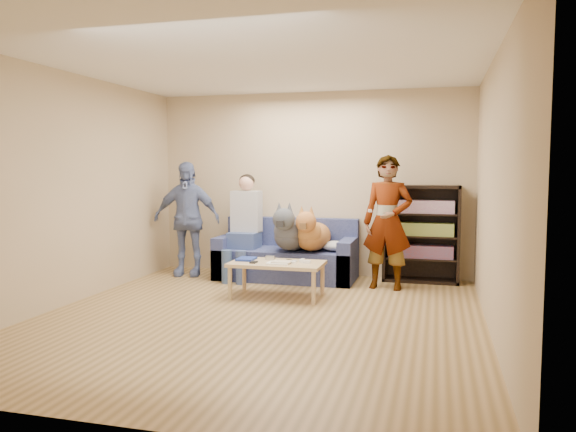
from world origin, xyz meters
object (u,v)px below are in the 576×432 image
(notebook_blue, at_px, (246,259))
(dog_gray, at_px, (292,233))
(person_standing_left, at_px, (187,219))
(coffee_table, at_px, (277,266))
(camera_silver, at_px, (270,258))
(sofa, at_px, (287,258))
(person_standing_right, at_px, (388,222))
(dog_tan, at_px, (312,234))
(bookshelf, at_px, (421,232))
(person_seated, at_px, (244,223))

(notebook_blue, height_order, dog_gray, dog_gray)
(person_standing_left, distance_m, coffee_table, 1.94)
(person_standing_left, bearing_deg, camera_silver, -37.81)
(notebook_blue, xyz_separation_m, sofa, (0.22, 1.09, -0.15))
(person_standing_right, bearing_deg, person_standing_left, -177.24)
(notebook_blue, bearing_deg, coffee_table, -7.13)
(sofa, bearing_deg, notebook_blue, -101.57)
(person_standing_right, distance_m, sofa, 1.54)
(camera_silver, relative_size, dog_tan, 0.09)
(dog_gray, height_order, bookshelf, bookshelf)
(notebook_blue, xyz_separation_m, bookshelf, (2.02, 1.32, 0.25))
(person_seated, height_order, dog_tan, person_seated)
(person_standing_left, relative_size, sofa, 0.85)
(camera_silver, relative_size, person_seated, 0.07)
(camera_silver, height_order, bookshelf, bookshelf)
(person_seated, height_order, dog_gray, person_seated)
(sofa, xyz_separation_m, bookshelf, (1.80, 0.23, 0.40))
(person_standing_right, distance_m, coffee_table, 1.54)
(coffee_table, xyz_separation_m, bookshelf, (1.62, 1.37, 0.31))
(coffee_table, bearing_deg, person_standing_left, 148.80)
(person_standing_right, relative_size, person_standing_left, 1.05)
(person_seated, distance_m, bookshelf, 2.41)
(notebook_blue, height_order, sofa, sofa)
(person_standing_left, xyz_separation_m, dog_tan, (1.84, -0.05, -0.16))
(notebook_blue, bearing_deg, sofa, 78.43)
(person_seated, bearing_deg, person_standing_left, -178.09)
(notebook_blue, distance_m, sofa, 1.12)
(bookshelf, bearing_deg, sofa, -172.60)
(dog_gray, bearing_deg, dog_tan, 7.58)
(person_seated, bearing_deg, notebook_blue, -69.23)
(person_standing_left, xyz_separation_m, notebook_blue, (1.22, -0.93, -0.38))
(camera_silver, distance_m, person_seated, 1.15)
(person_standing_right, distance_m, person_seated, 1.99)
(person_standing_right, height_order, person_standing_left, person_standing_right)
(person_standing_right, relative_size, coffee_table, 1.54)
(person_seated, distance_m, dog_gray, 0.73)
(notebook_blue, relative_size, coffee_table, 0.24)
(person_standing_right, xyz_separation_m, person_standing_left, (-2.84, 0.17, -0.04))
(person_standing_right, distance_m, camera_silver, 1.56)
(notebook_blue, distance_m, camera_silver, 0.29)
(person_standing_left, xyz_separation_m, bookshelf, (3.24, 0.39, -0.13))
(camera_silver, bearing_deg, dog_tan, 67.27)
(person_standing_right, height_order, dog_gray, person_standing_right)
(person_standing_right, xyz_separation_m, notebook_blue, (-1.62, -0.76, -0.41))
(notebook_blue, relative_size, camera_silver, 2.36)
(person_standing_right, bearing_deg, notebook_blue, -148.67)
(camera_silver, xyz_separation_m, sofa, (-0.06, 1.02, -0.16))
(person_standing_left, height_order, sofa, person_standing_left)
(dog_tan, height_order, coffee_table, dog_tan)
(dog_tan, relative_size, bookshelf, 0.91)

